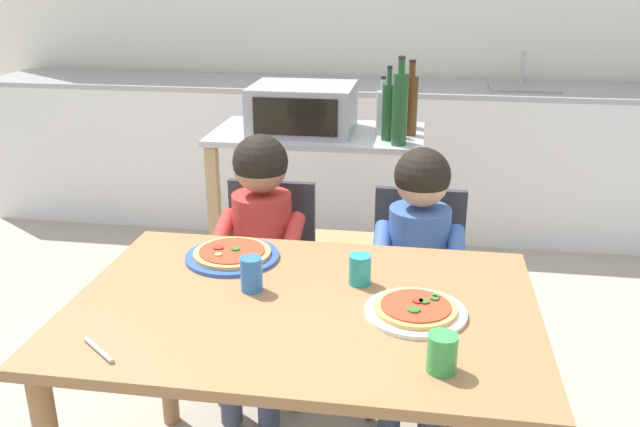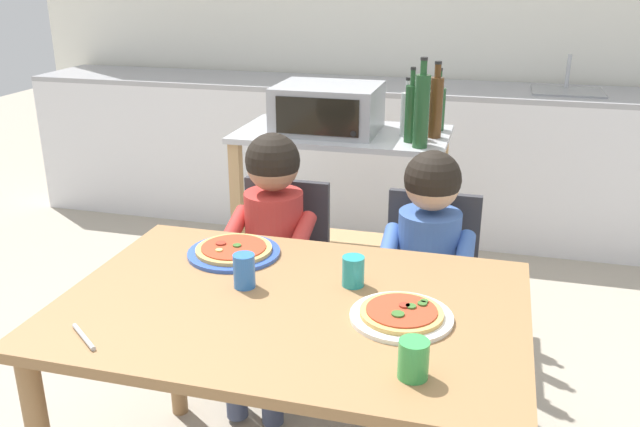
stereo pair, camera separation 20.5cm
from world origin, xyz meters
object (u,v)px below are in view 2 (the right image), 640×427
at_px(bottle_clear_vinegar, 411,112).
at_px(drinking_cup_green, 413,359).
at_px(serving_spoon, 84,337).
at_px(pizza_plate_white, 402,315).
at_px(bottle_squat_spirits, 436,106).
at_px(dining_chair_left, 281,270).
at_px(drinking_cup_blue, 244,271).
at_px(child_in_blue_striped_shirt, 426,256).
at_px(toaster_oven, 328,108).
at_px(dining_chair_right, 428,287).
at_px(bottle_tall_green_wine, 438,107).
at_px(bottle_slim_sauce, 407,113).
at_px(kitchen_island_cart, 342,196).
at_px(dining_table, 292,334).
at_px(pizza_plate_blue_rimmed, 234,251).
at_px(child_in_red_shirt, 269,235).
at_px(drinking_cup_teal, 353,271).
at_px(bottle_brown_beer, 422,110).

relative_size(bottle_clear_vinegar, drinking_cup_green, 3.46).
bearing_deg(serving_spoon, pizza_plate_white, 22.19).
relative_size(bottle_squat_spirits, dining_chair_left, 0.40).
relative_size(drinking_cup_green, drinking_cup_blue, 0.92).
distance_m(child_in_blue_striped_shirt, serving_spoon, 1.18).
xyz_separation_m(bottle_clear_vinegar, pizza_plate_white, (0.16, -1.24, -0.27)).
bearing_deg(toaster_oven, dining_chair_right, -48.57).
bearing_deg(drinking_cup_blue, bottle_tall_green_wine, 74.71).
xyz_separation_m(bottle_slim_sauce, serving_spoon, (-0.55, -1.64, -0.26)).
bearing_deg(kitchen_island_cart, bottle_tall_green_wine, 19.67).
bearing_deg(dining_table, drinking_cup_blue, 161.68).
height_order(child_in_blue_striped_shirt, pizza_plate_white, child_in_blue_striped_shirt).
xyz_separation_m(bottle_tall_green_wine, drinking_cup_green, (0.14, -1.75, -0.22)).
distance_m(bottle_tall_green_wine, serving_spoon, 1.94).
distance_m(kitchen_island_cart, pizza_plate_white, 1.44).
bearing_deg(dining_chair_left, dining_chair_right, -0.58).
relative_size(bottle_squat_spirits, bottle_slim_sauce, 1.28).
height_order(bottle_tall_green_wine, bottle_slim_sauce, bottle_tall_green_wine).
bearing_deg(bottle_slim_sauce, kitchen_island_cart, 177.22).
bearing_deg(toaster_oven, bottle_slim_sauce, -0.50).
xyz_separation_m(kitchen_island_cart, child_in_blue_striped_shirt, (0.48, -0.75, 0.07)).
bearing_deg(dining_table, pizza_plate_blue_rimmed, 136.72).
bearing_deg(bottle_squat_spirits, toaster_oven, -179.31).
xyz_separation_m(bottle_squat_spirits, child_in_red_shirt, (-0.51, -0.73, -0.37)).
xyz_separation_m(bottle_slim_sauce, pizza_plate_white, (0.19, -1.34, -0.25)).
distance_m(toaster_oven, dining_table, 1.39).
bearing_deg(kitchen_island_cart, bottle_clear_vinegar, -19.17).
relative_size(kitchen_island_cart, dining_table, 0.75).
relative_size(dining_chair_left, drinking_cup_green, 8.90).
xyz_separation_m(bottle_clear_vinegar, dining_chair_right, (0.16, -0.52, -0.55)).
height_order(bottle_clear_vinegar, child_in_red_shirt, bottle_clear_vinegar).
relative_size(child_in_red_shirt, child_in_blue_striped_shirt, 1.02).
bearing_deg(toaster_oven, bottle_squat_spirits, 0.69).
distance_m(dining_table, serving_spoon, 0.55).
bearing_deg(pizza_plate_white, bottle_slim_sauce, 97.98).
relative_size(toaster_oven, bottle_tall_green_wine, 1.63).
distance_m(toaster_oven, dining_chair_right, 0.97).
height_order(kitchen_island_cart, drinking_cup_teal, kitchen_island_cart).
bearing_deg(bottle_brown_beer, pizza_plate_blue_rimmed, -118.03).
relative_size(toaster_oven, bottle_brown_beer, 1.24).
distance_m(pizza_plate_white, drinking_cup_blue, 0.47).
height_order(bottle_slim_sauce, serving_spoon, bottle_slim_sauce).
xyz_separation_m(child_in_blue_striped_shirt, pizza_plate_blue_rimmed, (-0.58, -0.33, 0.09)).
distance_m(bottle_squat_spirits, pizza_plate_blue_rimmed, 1.22).
bearing_deg(drinking_cup_teal, toaster_oven, 107.80).
xyz_separation_m(toaster_oven, pizza_plate_blue_rimmed, (-0.03, -1.07, -0.25)).
xyz_separation_m(bottle_squat_spirits, drinking_cup_teal, (-0.10, -1.19, -0.26)).
distance_m(pizza_plate_blue_rimmed, drinking_cup_blue, 0.24).
xyz_separation_m(bottle_tall_green_wine, drinking_cup_teal, (-0.09, -1.34, -0.22)).
xyz_separation_m(bottle_brown_beer, bottle_tall_green_wine, (0.03, 0.34, -0.05)).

